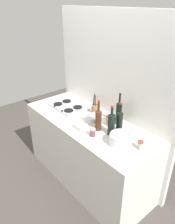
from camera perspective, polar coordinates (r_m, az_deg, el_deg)
ground_plane at (r=3.14m, az=-0.00°, el=-16.72°), size 6.00×6.00×0.00m
counter_block at (r=2.84m, az=-0.00°, el=-10.23°), size 1.80×0.70×0.90m
backsplash_panel at (r=2.75m, az=6.09°, el=3.16°), size 1.90×0.06×2.13m
stovetop_hob at (r=2.92m, az=-5.27°, el=1.44°), size 0.50×0.32×0.04m
plate_stack at (r=2.19m, az=8.75°, el=-7.14°), size 0.23×0.23×0.12m
wine_bottle_leftmost at (r=2.29m, az=6.33°, el=-2.96°), size 0.08×0.08×0.34m
wine_bottle_mid_left at (r=2.35m, az=8.47°, el=-2.31°), size 0.07×0.07×0.35m
wine_bottle_mid_right at (r=2.50m, az=8.27°, el=-0.07°), size 0.07×0.07×0.38m
wine_bottle_rightmost at (r=2.36m, az=2.90°, el=-1.87°), size 0.07×0.07×0.36m
mixing_bowl at (r=2.54m, az=1.96°, el=-1.79°), size 0.18×0.18×0.09m
butter_dish at (r=2.42m, az=-1.98°, el=-4.00°), size 0.13×0.10×0.06m
utensil_crock at (r=2.74m, az=2.11°, el=0.89°), size 0.10×0.10×0.28m
condiment_jar_front at (r=2.29m, az=1.38°, el=-5.40°), size 0.06×0.06×0.09m
condiment_jar_rear at (r=2.57m, az=5.63°, el=-1.74°), size 0.06×0.06×0.08m
condiment_jar_spare at (r=2.17m, az=13.76°, el=-8.49°), size 0.06×0.06×0.09m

